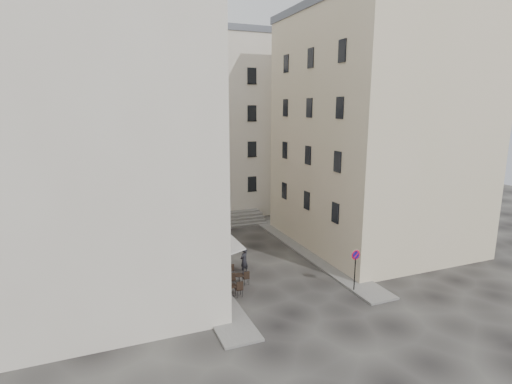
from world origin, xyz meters
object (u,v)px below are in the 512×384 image
bistro_table_a (231,290)px  bistro_table_b (239,279)px  pedestrian (244,261)px  no_parking_sign (355,262)px

bistro_table_a → bistro_table_b: bearing=54.7°
bistro_table_b → pedestrian: pedestrian is taller
bistro_table_a → pedestrian: size_ratio=0.77×
no_parking_sign → bistro_table_a: size_ratio=1.93×
bistro_table_b → bistro_table_a: bearing=-125.3°
no_parking_sign → pedestrian: 7.41m
bistro_table_b → pedestrian: (0.96, 1.66, 0.44)m
bistro_table_a → pedestrian: bearing=57.5°
no_parking_sign → pedestrian: size_ratio=1.49×
bistro_table_a → pedestrian: pedestrian is taller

